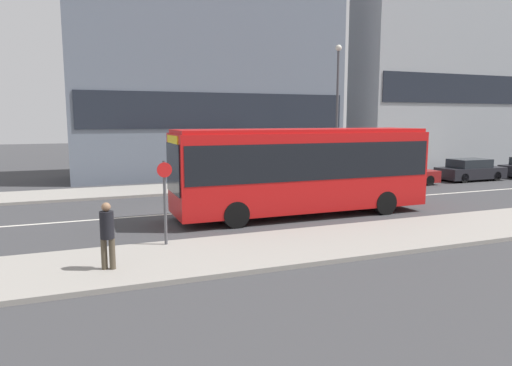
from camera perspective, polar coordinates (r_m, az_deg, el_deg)
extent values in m
plane|color=#3A3A3D|center=(19.14, -7.32, -3.64)|extent=(120.00, 120.00, 0.00)
cube|color=gray|center=(13.30, -0.80, -8.49)|extent=(44.00, 3.50, 0.13)
cube|color=gray|center=(25.15, -10.72, -0.76)|extent=(44.00, 3.50, 0.13)
cube|color=silver|center=(19.13, -7.32, -3.63)|extent=(41.80, 0.16, 0.01)
cube|color=slate|center=(31.93, -6.07, 15.31)|extent=(17.84, 5.69, 15.84)
cube|color=#1E232D|center=(28.91, -4.46, 9.01)|extent=(17.13, 0.08, 2.20)
cube|color=#9EA3A8|center=(41.56, 22.96, 17.55)|extent=(15.96, 4.14, 22.33)
cube|color=#1E232D|center=(39.48, 24.70, 10.64)|extent=(15.33, 0.08, 2.20)
cube|color=red|center=(18.29, 5.74, 1.60)|extent=(10.25, 2.59, 3.00)
cube|color=black|center=(18.25, 5.76, 3.01)|extent=(10.05, 2.62, 1.38)
cube|color=red|center=(18.18, 5.81, 6.53)|extent=(10.10, 2.38, 0.14)
cube|color=black|center=(16.60, -10.32, 1.80)|extent=(0.05, 2.28, 1.80)
cube|color=yellow|center=(16.52, -10.41, 5.32)|extent=(0.04, 1.81, 0.32)
cylinder|color=black|center=(16.21, -2.52, -3.97)|extent=(0.96, 0.28, 0.96)
cylinder|color=black|center=(18.42, -4.86, -2.53)|extent=(0.96, 0.28, 0.96)
cylinder|color=black|center=(19.16, 15.82, -2.40)|extent=(0.96, 0.28, 0.96)
cylinder|color=black|center=(21.07, 11.98, -1.35)|extent=(0.96, 0.28, 0.96)
cube|color=maroon|center=(28.08, 17.79, 0.77)|extent=(4.11, 1.86, 0.68)
cube|color=#21262B|center=(27.94, 17.65, 2.07)|extent=(2.26, 1.64, 0.61)
cylinder|color=black|center=(28.30, 20.85, 0.30)|extent=(0.60, 0.18, 0.60)
cylinder|color=black|center=(29.56, 18.68, 0.71)|extent=(0.60, 0.18, 0.60)
cylinder|color=black|center=(26.67, 16.77, 0.04)|extent=(0.60, 0.18, 0.60)
cylinder|color=black|center=(28.00, 14.66, 0.49)|extent=(0.60, 0.18, 0.60)
cube|color=black|center=(31.73, 25.22, 1.18)|extent=(4.25, 1.79, 0.68)
cube|color=#21262B|center=(31.58, 25.12, 2.26)|extent=(2.34, 1.58, 0.53)
cylinder|color=black|center=(32.18, 27.85, 0.77)|extent=(0.60, 0.18, 0.60)
cylinder|color=black|center=(33.25, 25.77, 1.10)|extent=(0.60, 0.18, 0.60)
cylinder|color=black|center=(30.25, 24.56, 0.56)|extent=(0.60, 0.18, 0.60)
cylinder|color=black|center=(31.39, 22.47, 0.93)|extent=(0.60, 0.18, 0.60)
cylinder|color=black|center=(34.88, 28.93, 1.19)|extent=(0.60, 0.18, 0.60)
cylinder|color=#4C4233|center=(12.07, -18.45, -8.39)|extent=(0.15, 0.15, 0.78)
cylinder|color=#4C4233|center=(12.01, -17.53, -8.43)|extent=(0.15, 0.15, 0.78)
cylinder|color=black|center=(11.86, -18.14, -5.01)|extent=(0.34, 0.34, 0.68)
sphere|color=#936B4C|center=(11.77, -18.24, -2.86)|extent=(0.22, 0.22, 0.22)
cylinder|color=#4C4C51|center=(13.73, -11.30, -2.45)|extent=(0.09, 0.09, 2.51)
cylinder|color=red|center=(13.53, -11.37, 1.62)|extent=(0.44, 0.03, 0.44)
cylinder|color=#4C4C51|center=(27.23, 10.08, 8.10)|extent=(0.14, 0.14, 7.62)
sphere|color=silver|center=(27.53, 10.29, 16.28)|extent=(0.36, 0.36, 0.36)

